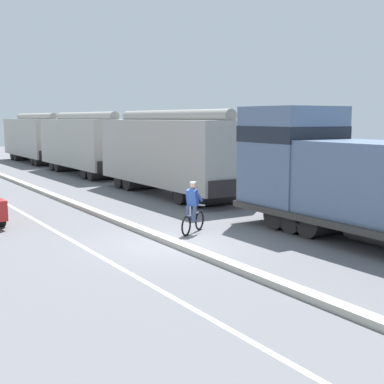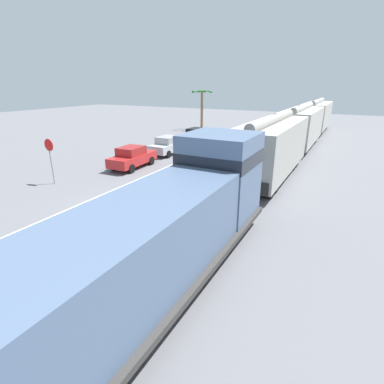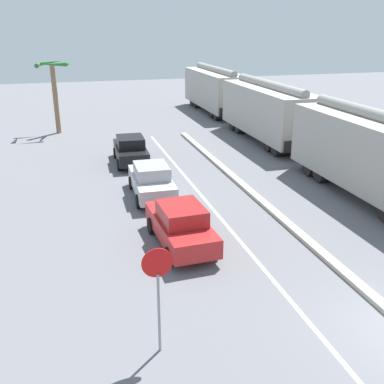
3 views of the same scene
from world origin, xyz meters
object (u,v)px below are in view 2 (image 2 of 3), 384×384
object	(u,v)px
parked_car_silver	(169,145)
palm_tree_near	(202,100)
cyclist	(155,193)
stop_sign	(50,153)
hopper_car_lead	(271,148)
parked_car_red	(132,157)
hopper_car_middle	(301,127)
hopper_car_trailing	(316,116)
locomotive	(176,222)
parked_car_black	(197,136)

from	to	relation	value
parked_car_silver	palm_tree_near	size ratio (longest dim) A/B	0.79
cyclist	stop_sign	xyz separation A→B (m)	(-8.01, 0.24, 1.21)
hopper_car_lead	parked_car_red	xyz separation A→B (m)	(-9.83, -2.29, -1.26)
hopper_car_middle	palm_tree_near	bearing A→B (deg)	154.96
hopper_car_middle	parked_car_red	bearing A→B (deg)	-125.30
hopper_car_trailing	parked_car_red	bearing A→B (deg)	-111.10
palm_tree_near	hopper_car_trailing	bearing A→B (deg)	19.43
hopper_car_trailing	palm_tree_near	world-z (taller)	palm_tree_near
locomotive	hopper_car_trailing	distance (m)	35.36
parked_car_black	stop_sign	xyz separation A→B (m)	(-1.76, -16.52, 1.21)
hopper_car_lead	locomotive	bearing A→B (deg)	-90.00
cyclist	hopper_car_trailing	bearing A→B (deg)	83.07
hopper_car_lead	parked_car_black	size ratio (longest dim) A/B	2.49
parked_car_red	parked_car_silver	distance (m)	5.24
locomotive	hopper_car_middle	xyz separation A→B (m)	(0.00, 23.76, 0.28)
parked_car_red	hopper_car_middle	bearing A→B (deg)	54.70
hopper_car_middle	palm_tree_near	xyz separation A→B (m)	(-14.15, 6.61, 1.81)
parked_car_black	palm_tree_near	size ratio (longest dim) A/B	0.79
hopper_car_trailing	palm_tree_near	bearing A→B (deg)	-160.57
hopper_car_lead	parked_car_red	distance (m)	10.17
parked_car_red	parked_car_silver	size ratio (longest dim) A/B	1.01
hopper_car_middle	cyclist	bearing A→B (deg)	-100.95
hopper_car_middle	parked_car_red	xyz separation A→B (m)	(-9.83, -13.89, -1.26)
hopper_car_lead	cyclist	bearing A→B (deg)	-115.35
hopper_car_trailing	parked_car_silver	size ratio (longest dim) A/B	2.50
parked_car_red	palm_tree_near	world-z (taller)	palm_tree_near
parked_car_silver	parked_car_black	distance (m)	5.82
locomotive	palm_tree_near	world-z (taller)	palm_tree_near
stop_sign	hopper_car_middle	bearing A→B (deg)	58.64
stop_sign	palm_tree_near	xyz separation A→B (m)	(-2.35, 25.97, 1.87)
parked_car_silver	cyclist	size ratio (longest dim) A/B	2.47
parked_car_black	cyclist	world-z (taller)	cyclist
hopper_car_lead	palm_tree_near	xyz separation A→B (m)	(-14.15, 18.21, 1.81)
parked_car_silver	cyclist	distance (m)	12.54
parked_car_black	cyclist	size ratio (longest dim) A/B	2.48
locomotive	stop_sign	world-z (taller)	locomotive
hopper_car_middle	parked_car_red	world-z (taller)	hopper_car_middle
hopper_car_middle	palm_tree_near	size ratio (longest dim) A/B	1.97
palm_tree_near	locomotive	bearing A→B (deg)	-65.02
hopper_car_trailing	parked_car_black	bearing A→B (deg)	-124.81
hopper_car_middle	parked_car_black	xyz separation A→B (m)	(-10.04, -2.84, -1.26)
hopper_car_middle	hopper_car_trailing	xyz separation A→B (m)	(0.00, 11.60, 0.00)
hopper_car_trailing	stop_sign	size ratio (longest dim) A/B	3.68
hopper_car_trailing	parked_car_black	world-z (taller)	hopper_car_trailing
hopper_car_middle	parked_car_silver	distance (m)	13.22
hopper_car_middle	cyclist	distance (m)	20.00
hopper_car_lead	parked_car_red	size ratio (longest dim) A/B	2.48
parked_car_red	stop_sign	world-z (taller)	stop_sign
locomotive	palm_tree_near	size ratio (longest dim) A/B	2.16
hopper_car_trailing	stop_sign	world-z (taller)	hopper_car_trailing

